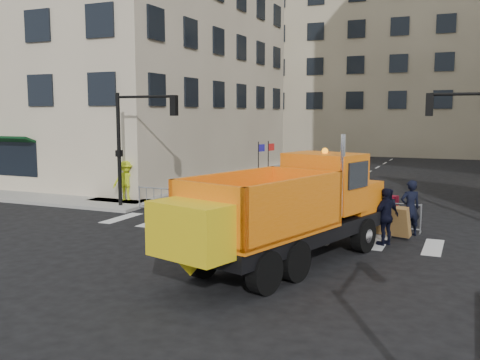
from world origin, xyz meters
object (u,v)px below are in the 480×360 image
at_px(cop_c, 386,217).
at_px(newspaper_box, 391,210).
at_px(cop_a, 410,208).
at_px(cop_b, 387,211).
at_px(worker, 126,181).
at_px(plow_truck, 286,208).

bearing_deg(cop_c, newspaper_box, -141.93).
distance_m(cop_a, cop_c, 1.90).
relative_size(cop_b, worker, 0.87).
bearing_deg(cop_a, cop_b, -32.08).
distance_m(cop_a, newspaper_box, 1.53).
bearing_deg(cop_b, cop_c, 100.04).
height_order(cop_c, newspaper_box, cop_c).
xyz_separation_m(cop_a, newspaper_box, (-0.83, 1.24, -0.33)).
bearing_deg(plow_truck, newspaper_box, -1.10).
distance_m(plow_truck, cop_a, 6.27).
relative_size(plow_truck, cop_a, 4.99).
bearing_deg(plow_truck, worker, 72.25).
bearing_deg(cop_c, worker, -71.57).
bearing_deg(cop_a, worker, -39.59).
distance_m(cop_c, worker, 13.66).
height_order(plow_truck, worker, plow_truck).
bearing_deg(cop_a, newspaper_box, -88.35).
height_order(plow_truck, cop_a, plow_truck).
relative_size(cop_b, cop_c, 0.87).
distance_m(cop_b, newspaper_box, 1.25).
relative_size(worker, newspaper_box, 1.79).
bearing_deg(worker, newspaper_box, -46.17).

